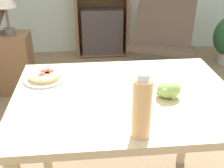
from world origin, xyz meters
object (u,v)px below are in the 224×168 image
side_table (15,63)px  pizza_on_plate (45,77)px  drink_bottle (142,108)px  lounge_chair_far (161,51)px  grape_bunch (169,90)px

side_table → pizza_on_plate: bearing=-70.0°
drink_bottle → lounge_chair_far: bearing=72.7°
drink_bottle → lounge_chair_far: size_ratio=0.26×
pizza_on_plate → drink_bottle: (0.41, -0.51, 0.10)m
pizza_on_plate → side_table: size_ratio=0.36×
lounge_chair_far → side_table: 1.60m
pizza_on_plate → side_table: 1.57m
pizza_on_plate → grape_bunch: bearing=-22.2°
grape_bunch → lounge_chair_far: (0.48, 1.87, -0.53)m
pizza_on_plate → grape_bunch: 0.64m
drink_bottle → side_table: 2.20m
drink_bottle → side_table: drink_bottle is taller
grape_bunch → drink_bottle: bearing=-124.0°
grape_bunch → side_table: bearing=123.8°
grape_bunch → lounge_chair_far: lounge_chair_far is taller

